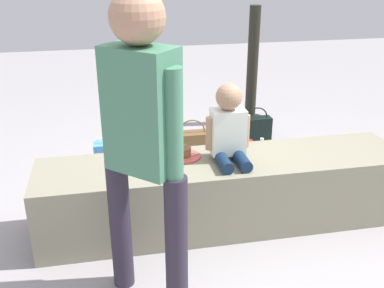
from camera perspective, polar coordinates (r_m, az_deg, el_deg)
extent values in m
plane|color=#9D989A|center=(3.06, 3.90, -9.78)|extent=(12.00, 12.00, 0.00)
cube|color=gray|center=(2.94, 4.02, -6.05)|extent=(2.34, 0.51, 0.46)
cylinder|color=#122845|center=(2.74, 3.89, -2.10)|extent=(0.08, 0.25, 0.08)
cylinder|color=#122845|center=(2.77, 6.17, -1.91)|extent=(0.08, 0.25, 0.08)
cube|color=white|center=(2.80, 4.53, 1.59)|extent=(0.21, 0.13, 0.28)
sphere|color=tan|center=(2.72, 4.68, 5.96)|extent=(0.16, 0.16, 0.16)
cylinder|color=tan|center=(2.77, 2.24, 1.34)|extent=(0.05, 0.05, 0.21)
cylinder|color=tan|center=(2.83, 6.78, 1.65)|extent=(0.05, 0.05, 0.21)
cylinder|color=#2C2534|center=(2.21, -1.98, -12.76)|extent=(0.11, 0.11, 0.74)
cylinder|color=#2C2534|center=(2.38, -9.02, -10.05)|extent=(0.11, 0.11, 0.74)
cube|color=#468060|center=(2.00, -6.38, 4.21)|extent=(0.36, 0.35, 0.56)
sphere|color=tan|center=(1.90, -6.93, 15.66)|extent=(0.24, 0.24, 0.24)
cylinder|color=#468060|center=(1.92, -2.41, 1.92)|extent=(0.09, 0.09, 0.53)
cylinder|color=#468060|center=(2.11, -9.86, 3.60)|extent=(0.09, 0.09, 0.53)
cylinder|color=#E0594C|center=(2.87, -1.13, -1.55)|extent=(0.22, 0.22, 0.01)
cylinder|color=#915A35|center=(2.86, -1.14, -1.03)|extent=(0.10, 0.10, 0.04)
cylinder|color=brown|center=(2.85, -1.14, -0.55)|extent=(0.10, 0.10, 0.01)
cube|color=silver|center=(2.87, 0.09, -1.37)|extent=(0.11, 0.04, 0.00)
cube|color=#4C99E0|center=(3.57, -10.39, -2.17)|extent=(0.22, 0.12, 0.31)
torus|color=white|center=(3.50, -11.36, 0.08)|extent=(0.09, 0.01, 0.09)
torus|color=white|center=(3.50, -9.78, 0.21)|extent=(0.09, 0.01, 0.09)
cylinder|color=black|center=(4.79, 7.26, 2.96)|extent=(0.36, 0.36, 0.04)
cylinder|color=black|center=(4.62, 7.64, 9.88)|extent=(0.11, 0.11, 1.15)
cylinder|color=silver|center=(3.92, 8.71, -0.91)|extent=(0.07, 0.07, 0.15)
cone|color=silver|center=(3.89, 8.79, 0.32)|extent=(0.06, 0.06, 0.03)
cylinder|color=white|center=(3.88, 8.81, 0.61)|extent=(0.03, 0.03, 0.02)
cylinder|color=red|center=(4.07, 7.05, -0.27)|extent=(0.09, 0.09, 0.11)
cube|color=white|center=(3.58, 2.88, -3.25)|extent=(0.38, 0.34, 0.14)
cube|color=black|center=(4.32, 8.12, 1.93)|extent=(0.27, 0.11, 0.22)
torus|color=black|center=(4.29, 8.20, 3.31)|extent=(0.20, 0.01, 0.20)
cube|color=brown|center=(3.98, -0.02, 0.11)|extent=(0.33, 0.14, 0.20)
torus|color=brown|center=(3.94, -0.02, 1.46)|extent=(0.24, 0.01, 0.24)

